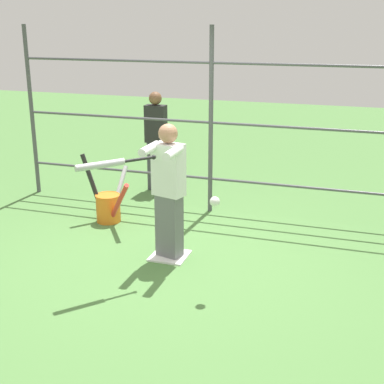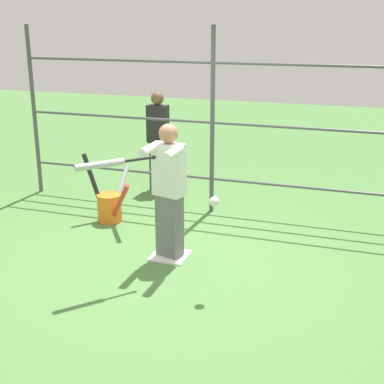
{
  "view_description": "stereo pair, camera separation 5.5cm",
  "coord_description": "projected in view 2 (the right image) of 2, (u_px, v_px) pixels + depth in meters",
  "views": [
    {
      "loc": [
        -1.96,
        5.15,
        2.54
      ],
      "look_at": [
        -0.34,
        0.24,
        0.87
      ],
      "focal_mm": 50.0,
      "sensor_mm": 36.0,
      "label": 1
    },
    {
      "loc": [
        -2.02,
        5.13,
        2.54
      ],
      "look_at": [
        -0.34,
        0.24,
        0.87
      ],
      "focal_mm": 50.0,
      "sensor_mm": 36.0,
      "label": 2
    }
  ],
  "objects": [
    {
      "name": "bat_bucket",
      "position": [
        110.0,
        205.0,
        7.02
      ],
      "size": [
        0.85,
        0.97,
        0.9
      ],
      "color": "orange",
      "rests_on": "ground"
    },
    {
      "name": "baseball_bat_swinging",
      "position": [
        107.0,
        164.0,
        5.04
      ],
      "size": [
        0.58,
        0.65,
        0.07
      ],
      "color": "black"
    },
    {
      "name": "fence_backstop",
      "position": [
        212.0,
        123.0,
        7.08
      ],
      "size": [
        5.59,
        0.06,
        2.49
      ],
      "color": "#4C4C51",
      "rests_on": "ground"
    },
    {
      "name": "ground_plane",
      "position": [
        170.0,
        256.0,
        6.02
      ],
      "size": [
        24.0,
        24.0,
        0.0
      ],
      "primitive_type": "plane",
      "color": "#4C7A3D"
    },
    {
      "name": "softball_in_flight",
      "position": [
        214.0,
        202.0,
        4.99
      ],
      "size": [
        0.1,
        0.1,
        0.1
      ],
      "color": "white"
    },
    {
      "name": "bystander_behind_fence",
      "position": [
        158.0,
        140.0,
        8.17
      ],
      "size": [
        0.31,
        0.2,
        1.52
      ],
      "color": "#3F3F47",
      "rests_on": "ground"
    },
    {
      "name": "batter",
      "position": [
        169.0,
        188.0,
        5.76
      ],
      "size": [
        0.38,
        0.58,
        1.51
      ],
      "color": "slate",
      "rests_on": "ground"
    },
    {
      "name": "home_plate",
      "position": [
        170.0,
        256.0,
        6.02
      ],
      "size": [
        0.4,
        0.4,
        0.02
      ],
      "color": "white",
      "rests_on": "ground"
    }
  ]
}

